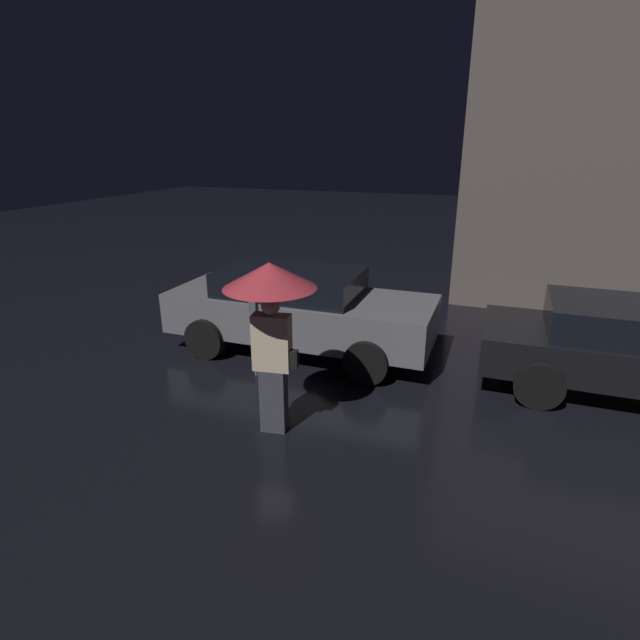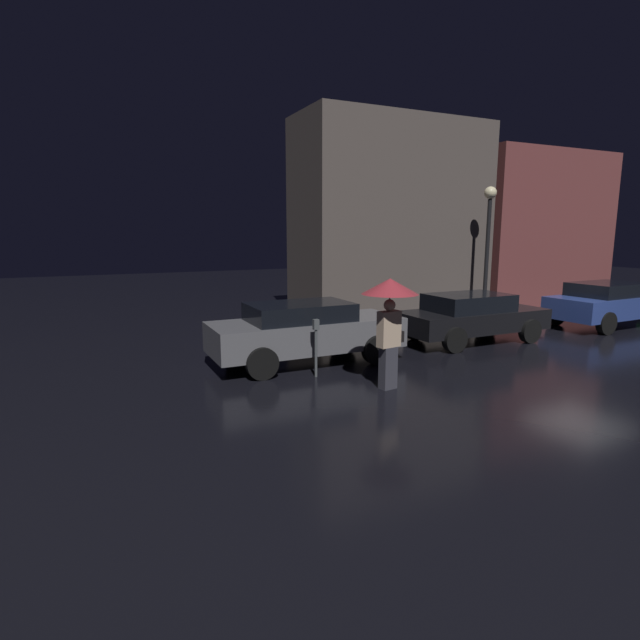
# 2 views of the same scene
# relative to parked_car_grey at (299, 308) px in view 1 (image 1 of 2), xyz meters

# --- Properties ---
(parked_car_grey) EXTENTS (4.57, 1.90, 1.45)m
(parked_car_grey) POSITION_rel_parked_car_grey_xyz_m (0.00, 0.00, 0.00)
(parked_car_grey) COLOR slate
(parked_car_grey) RESTS_ON ground
(parked_car_black) EXTENTS (4.33, 1.92, 1.37)m
(parked_car_black) POSITION_rel_parked_car_grey_xyz_m (5.19, 0.13, -0.05)
(parked_car_black) COLOR black
(parked_car_black) RESTS_ON ground
(pedestrian_with_umbrella) EXTENTS (1.11, 1.11, 2.21)m
(pedestrian_with_umbrella) POSITION_rel_parked_car_grey_xyz_m (0.69, -2.50, 0.96)
(pedestrian_with_umbrella) COLOR #383842
(pedestrian_with_umbrella) RESTS_ON ground
(parking_meter) EXTENTS (0.12, 0.10, 1.26)m
(parking_meter) POSITION_rel_parked_car_grey_xyz_m (-0.26, -1.15, -0.01)
(parking_meter) COLOR #4C5154
(parking_meter) RESTS_ON ground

